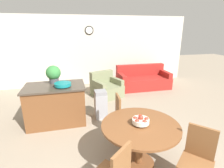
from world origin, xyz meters
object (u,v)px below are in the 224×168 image
dining_table (140,134)px  armchair (106,88)px  dining_chair_far_side (123,114)px  potted_plant (53,74)px  fruit_bowl (141,120)px  teal_bowl (63,84)px  trash_bin (101,104)px  couch (143,80)px  kitchen_island (56,104)px  dining_chair_near_right (198,157)px

dining_table → armchair: (0.13, 3.22, -0.30)m
dining_chair_far_side → potted_plant: 1.95m
fruit_bowl → armchair: (0.13, 3.22, -0.55)m
fruit_bowl → teal_bowl: size_ratio=0.72×
teal_bowl → trash_bin: 1.09m
dining_table → couch: bearing=65.7°
dining_table → kitchen_island: kitchen_island is taller
dining_chair_far_side → potted_plant: (-1.40, 1.17, 0.67)m
fruit_bowl → trash_bin: 1.86m
dining_table → armchair: size_ratio=1.12×
kitchen_island → trash_bin: bearing=-1.4°
dining_chair_near_right → potted_plant: potted_plant is taller
fruit_bowl → kitchen_island: size_ratio=0.20×
teal_bowl → armchair: (1.33, 1.56, -0.72)m
kitchen_island → dining_chair_far_side: bearing=-34.1°
dining_chair_far_side → teal_bowl: 1.52m
dining_table → dining_chair_far_side: 0.86m
kitchen_island → teal_bowl: 0.58m
dining_chair_near_right → potted_plant: (-2.03, 2.63, 0.67)m
dining_chair_far_side → kitchen_island: size_ratio=0.67×
armchair → potted_plant: bearing=-164.0°
fruit_bowl → armchair: bearing=87.7°
fruit_bowl → potted_plant: size_ratio=0.63×
couch → dining_chair_near_right: bearing=-103.5°
dining_table → armchair: 3.24m
dining_chair_far_side → trash_bin: dining_chair_far_side is taller
dining_table → couch: size_ratio=0.64×
dining_chair_near_right → fruit_bowl: 0.92m
dining_chair_near_right → kitchen_island: 3.13m
dining_chair_far_side → kitchen_island: kitchen_island is taller
teal_bowl → couch: 3.66m
teal_bowl → couch: (2.90, 2.11, -0.70)m
teal_bowl → dining_chair_far_side: bearing=-34.0°
dining_table → dining_chair_far_side: bearing=90.7°
dining_table → fruit_bowl: 0.24m
couch → armchair: 1.66m
fruit_bowl → trash_bin: bearing=100.3°
teal_bowl → potted_plant: size_ratio=0.87×
dining_chair_near_right → couch: 4.51m
trash_bin → couch: couch is taller
fruit_bowl → armchair: fruit_bowl is taller
teal_bowl → armchair: size_ratio=0.33×
dining_table → trash_bin: (-0.32, 1.77, -0.22)m
kitchen_island → couch: size_ratio=0.70×
fruit_bowl → potted_plant: 2.50m
potted_plant → trash_bin: potted_plant is taller
dining_chair_far_side → potted_plant: size_ratio=2.15×
fruit_bowl → kitchen_island: bearing=127.9°
armchair → teal_bowl: bearing=-152.3°
couch → armchair: (-1.57, -0.55, -0.01)m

